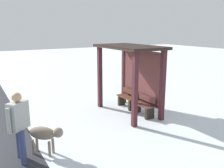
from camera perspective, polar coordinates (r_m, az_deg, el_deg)
ground_plane at (r=9.28m, az=3.89°, el=-6.82°), size 60.00×60.00×0.00m
bus_shelter at (r=8.94m, az=5.14°, el=4.51°), size 2.77×1.55×2.56m
bench_left_inside at (r=9.75m, az=3.62°, el=-3.70°), size 0.97×0.35×0.75m
bench_center_inside at (r=8.94m, az=7.51°, el=-5.54°), size 0.97×0.40×0.72m
person_walking at (r=6.10m, az=-21.39°, el=-8.29°), size 0.57×0.59×1.73m
dog at (r=6.41m, az=-15.77°, el=-11.43°), size 0.83×0.82×0.76m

